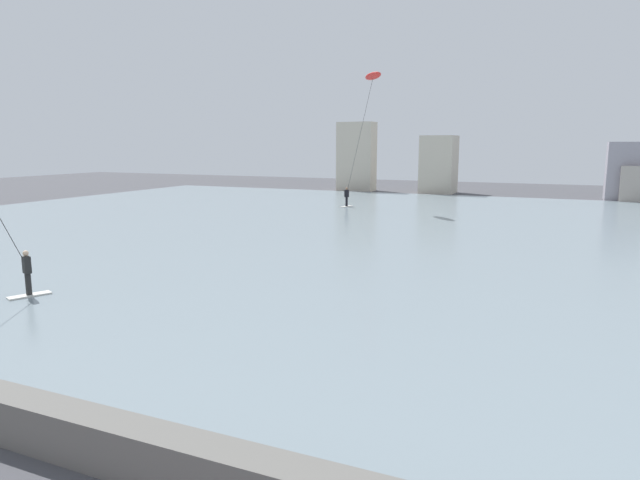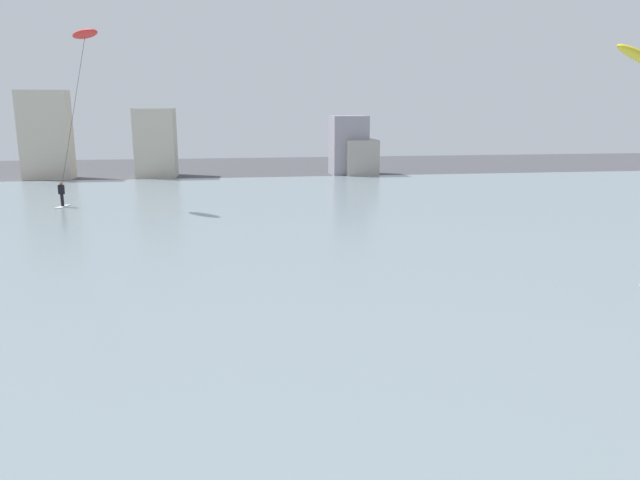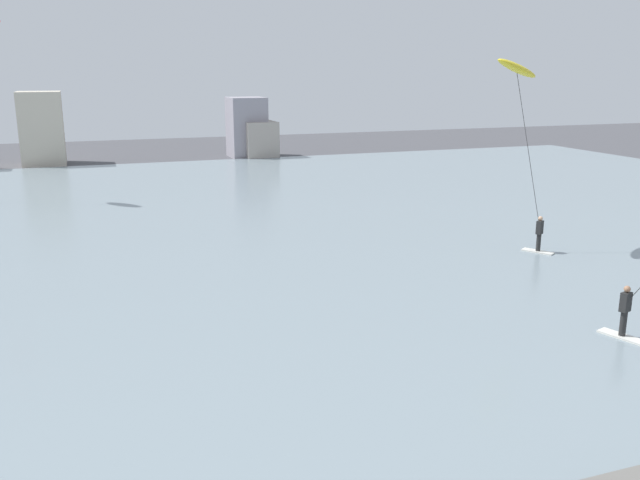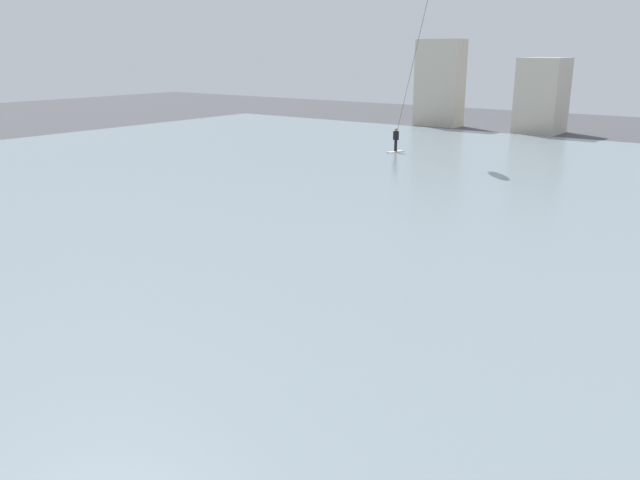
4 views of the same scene
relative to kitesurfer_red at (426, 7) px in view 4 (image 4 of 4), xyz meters
The scene contains 3 objects.
water_bay 18.63m from the kitesurfer_red, 42.47° to the right, with size 84.00×52.00×0.10m, color gray.
far_shore_buildings 19.67m from the kitesurfer_red, 69.46° to the left, with size 32.26×5.21×7.88m.
kitesurfer_red is the anchor object (origin of this frame).
Camera 4 is at (8.75, 3.30, 6.86)m, focal length 36.34 mm.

